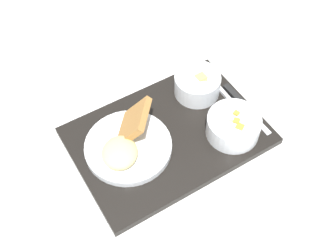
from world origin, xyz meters
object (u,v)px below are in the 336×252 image
Objects in this scene: plate_main at (127,145)px; spoon at (236,106)px; bowl_salad at (233,125)px; knife at (238,100)px; bowl_soup at (197,83)px.

plate_main is 0.29m from spoon.
bowl_salad is at bearing -43.36° from spoon.
bowl_salad is 0.25m from plate_main.
bowl_salad reaches higher than knife.
bowl_salad is 0.15m from bowl_soup.
bowl_soup is (-0.00, -0.15, 0.00)m from bowl_salad.
plate_main is 1.37× the size of spoon.
knife is 1.20× the size of spoon.
knife is at bearing -136.05° from bowl_salad.
bowl_salad is 0.72× the size of knife.
bowl_soup is 0.66× the size of knife.
plate_main reaches higher than bowl_soup.
knife is at bearing 128.89° from spoon.
bowl_soup reaches higher than spoon.
bowl_salad is 0.08m from spoon.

